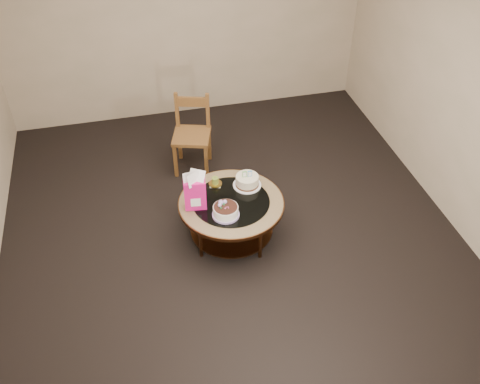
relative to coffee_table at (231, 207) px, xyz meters
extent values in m
plane|color=black|center=(0.00, 0.00, -0.38)|extent=(5.00, 5.00, 0.00)
cube|color=#BBA58E|center=(0.00, 2.50, 0.92)|extent=(4.50, 0.02, 2.60)
cube|color=#BBA58E|center=(2.25, 0.00, 0.92)|extent=(0.02, 5.00, 2.60)
cylinder|color=brown|center=(0.35, 0.20, -0.17)|extent=(0.04, 0.04, 0.42)
cylinder|color=brown|center=(-0.20, 0.35, -0.17)|extent=(0.04, 0.04, 0.42)
cylinder|color=brown|center=(-0.35, -0.20, -0.17)|extent=(0.04, 0.04, 0.42)
cylinder|color=brown|center=(0.20, -0.35, -0.17)|extent=(0.04, 0.04, 0.42)
cylinder|color=brown|center=(0.00, 0.00, -0.28)|extent=(0.82, 0.82, 0.02)
cylinder|color=brown|center=(0.00, 0.00, 0.05)|extent=(1.02, 1.02, 0.04)
cylinder|color=#9A7C54|center=(0.00, 0.00, 0.07)|extent=(1.00, 1.00, 0.01)
cylinder|color=black|center=(0.00, 0.00, 0.08)|extent=(0.74, 0.74, 0.01)
cylinder|color=#B196D4|center=(-0.09, -0.18, 0.09)|extent=(0.25, 0.25, 0.02)
cylinder|color=silver|center=(-0.09, -0.18, 0.13)|extent=(0.23, 0.23, 0.10)
cylinder|color=black|center=(-0.09, -0.18, 0.19)|extent=(0.22, 0.22, 0.01)
sphere|color=#B196D4|center=(-0.13, -0.14, 0.20)|extent=(0.05, 0.05, 0.05)
sphere|color=#B196D4|center=(-0.09, -0.13, 0.20)|extent=(0.04, 0.04, 0.04)
sphere|color=#B196D4|center=(-0.14, -0.17, 0.20)|extent=(0.04, 0.04, 0.04)
cone|color=#1C6A31|center=(-0.10, -0.16, 0.19)|extent=(0.02, 0.03, 0.02)
cone|color=#1C6A31|center=(-0.15, -0.14, 0.19)|extent=(0.03, 0.03, 0.02)
cone|color=#1C6A31|center=(-0.07, -0.12, 0.19)|extent=(0.03, 0.03, 0.02)
cone|color=#1C6A31|center=(-0.14, -0.19, 0.19)|extent=(0.03, 0.03, 0.02)
cylinder|color=white|center=(0.21, 0.19, 0.09)|extent=(0.28, 0.28, 0.01)
cylinder|color=#482914|center=(0.21, 0.19, 0.10)|extent=(0.23, 0.23, 0.02)
cylinder|color=beige|center=(0.21, 0.19, 0.15)|extent=(0.22, 0.22, 0.08)
cube|color=green|center=(0.18, 0.19, 0.23)|extent=(0.04, 0.01, 0.06)
cube|color=white|center=(0.18, 0.19, 0.23)|extent=(0.03, 0.01, 0.05)
cube|color=#4095DB|center=(0.23, 0.19, 0.23)|extent=(0.04, 0.01, 0.06)
cube|color=white|center=(0.23, 0.19, 0.23)|extent=(0.03, 0.01, 0.05)
cube|color=#EC1673|center=(-0.34, 0.00, 0.24)|extent=(0.21, 0.13, 0.31)
cube|color=white|center=(-0.34, 0.00, 0.18)|extent=(0.11, 0.12, 0.09)
cube|color=#DBB45A|center=(-0.10, 0.28, 0.08)|extent=(0.13, 0.13, 0.01)
cylinder|color=gold|center=(-0.10, 0.28, 0.10)|extent=(0.13, 0.13, 0.01)
cylinder|color=olive|center=(-0.10, 0.28, 0.13)|extent=(0.07, 0.07, 0.07)
cylinder|color=black|center=(-0.10, 0.28, 0.17)|extent=(0.00, 0.00, 0.01)
cube|color=brown|center=(-0.18, 1.22, 0.06)|extent=(0.51, 0.51, 0.04)
cube|color=brown|center=(-0.39, 1.10, -0.16)|extent=(0.05, 0.05, 0.43)
cube|color=brown|center=(-0.06, 1.00, -0.16)|extent=(0.05, 0.05, 0.43)
cube|color=brown|center=(-0.29, 1.43, -0.16)|extent=(0.05, 0.05, 0.43)
cube|color=brown|center=(0.04, 1.33, -0.16)|extent=(0.05, 0.05, 0.43)
cube|color=brown|center=(-0.29, 1.43, 0.28)|extent=(0.05, 0.05, 0.44)
cube|color=brown|center=(0.04, 1.33, 0.28)|extent=(0.05, 0.05, 0.44)
cube|color=brown|center=(-0.13, 1.38, 0.40)|extent=(0.34, 0.13, 0.12)
camera|label=1|loc=(-0.83, -3.76, 3.42)|focal=40.00mm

